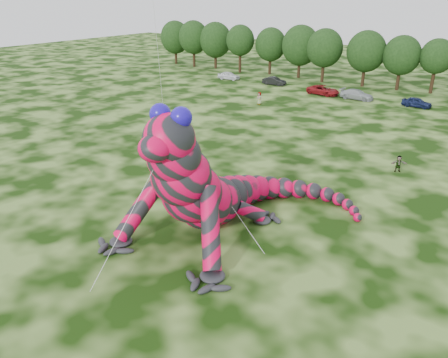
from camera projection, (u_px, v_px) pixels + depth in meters
ground at (240, 245)px, 28.56m from camera, size 240.00×240.00×0.00m
inflatable_gecko at (215, 160)px, 29.76m from camera, size 16.71×19.59×9.50m
flying_kite at (153, 2)px, 37.39m from camera, size 3.83×4.82×16.63m
tree_0 at (175, 42)px, 99.87m from camera, size 6.91×6.22×9.51m
tree_1 at (194, 44)px, 95.73m from camera, size 6.74×6.07×9.81m
tree_2 at (215, 45)px, 93.57m from camera, size 7.04×6.34×9.64m
tree_3 at (240, 49)px, 88.57m from camera, size 5.81×5.23×9.44m
tree_4 at (270, 51)px, 86.78m from camera, size 6.22×5.60×9.06m
tree_5 at (300, 52)px, 83.08m from camera, size 7.16×6.44×9.80m
tree_6 at (324, 56)px, 78.95m from camera, size 6.52×5.86×9.49m
tree_7 at (365, 59)px, 75.21m from camera, size 6.68×6.01×9.48m
tree_8 at (401, 63)px, 72.44m from camera, size 6.14×5.53×8.94m
tree_9 at (435, 66)px, 70.06m from camera, size 5.27×4.74×8.68m
car_0 at (229, 76)px, 82.79m from camera, size 4.40×1.98×1.47m
car_1 at (274, 81)px, 77.90m from camera, size 4.27×1.56×1.40m
car_2 at (323, 90)px, 70.41m from camera, size 5.67×3.32×1.48m
car_3 at (357, 95)px, 67.32m from camera, size 5.26×2.43×1.49m
car_4 at (417, 102)px, 62.78m from camera, size 4.18×1.91×1.39m
spectator_4 at (259, 98)px, 64.30m from camera, size 0.97×0.73×1.81m
spectator_5 at (399, 164)px, 40.04m from camera, size 1.46×1.17×1.56m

